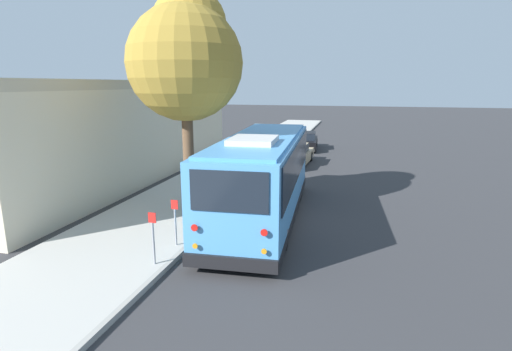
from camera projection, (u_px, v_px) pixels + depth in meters
ground_plane at (278, 220)px, 14.71m from camera, size 160.00×160.00×0.00m
sidewalk_slab at (170, 209)px, 15.74m from camera, size 80.00×4.31×0.15m
curb_strip at (223, 213)px, 15.20m from camera, size 80.00×0.14×0.15m
shuttle_bus at (262, 174)px, 14.42m from camera, size 9.77×3.26×3.26m
parked_sedan_tan at (294, 155)px, 24.71m from camera, size 4.63×1.96×1.28m
parked_sedan_black at (305, 141)px, 30.52m from camera, size 4.57×2.06×1.32m
street_tree at (186, 55)px, 13.95m from camera, size 4.05×4.05×8.09m
sign_post_near at (153, 238)px, 10.61m from camera, size 0.06×0.22×1.45m
sign_post_far at (175, 222)px, 11.88m from camera, size 0.06×0.22×1.41m
building_backdrop at (93, 133)px, 21.38m from camera, size 19.47×7.92×5.06m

